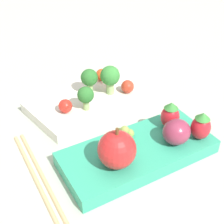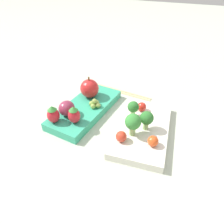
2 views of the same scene
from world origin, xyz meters
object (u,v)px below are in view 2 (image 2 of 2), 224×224
cherry_tomato_0 (153,141)px  plum (67,108)px  grape_cluster (95,104)px  chopsticks_pair (119,91)px  broccoli_floret_2 (133,107)px  cherry_tomato_2 (142,107)px  strawberry_0 (74,115)px  broccoli_floret_0 (133,122)px  strawberry_1 (53,114)px  bento_box_fruit (86,109)px  bento_box_savoury (142,130)px  apple (90,88)px  cherry_tomato_1 (121,136)px  broccoli_floret_1 (147,119)px

cherry_tomato_0 → plum: (-0.01, -0.22, 0.01)m
grape_cluster → chopsticks_pair: 0.13m
cherry_tomato_0 → plum: bearing=-93.4°
broccoli_floret_2 → cherry_tomato_2: (-0.03, 0.01, -0.02)m
strawberry_0 → grape_cluster: strawberry_0 is taller
plum → chopsticks_pair: size_ratio=0.20×
broccoli_floret_0 → strawberry_1: size_ratio=1.21×
bento_box_fruit → grape_cluster: grape_cluster is taller
bento_box_savoury → strawberry_0: 0.16m
cherry_tomato_2 → chopsticks_pair: bearing=-132.6°
apple → strawberry_0: apple is taller
cherry_tomato_0 → cherry_tomato_1: same height
broccoli_floret_2 → broccoli_floret_1: bearing=52.8°
cherry_tomato_0 → apple: size_ratio=0.38×
broccoli_floret_2 → strawberry_1: bearing=-58.4°
cherry_tomato_0 → apple: apple is taller
cherry_tomato_0 → grape_cluster: bearing=-112.2°
broccoli_floret_2 → cherry_tomato_1: (0.09, 0.01, -0.02)m
broccoli_floret_0 → cherry_tomato_0: 0.06m
broccoli_floret_0 → strawberry_1: broccoli_floret_0 is taller
broccoli_floret_1 → cherry_tomato_0: (0.04, 0.03, -0.02)m
cherry_tomato_0 → chopsticks_pair: size_ratio=0.11×
bento_box_savoury → strawberry_1: (0.07, -0.20, 0.03)m
bento_box_fruit → cherry_tomato_2: size_ratio=9.99×
broccoli_floret_2 → plum: bearing=-67.1°
apple → cherry_tomato_2: bearing=89.7°
bento_box_fruit → plum: plum is taller
broccoli_floret_0 → broccoli_floret_1: bearing=143.9°
cherry_tomato_0 → grape_cluster: (-0.07, -0.17, 0.00)m
strawberry_1 → bento_box_fruit: bearing=159.1°
broccoli_floret_2 → apple: apple is taller
strawberry_0 → plum: (-0.02, -0.03, -0.00)m
broccoli_floret_1 → cherry_tomato_2: 0.07m
bento_box_savoury → apple: (-0.06, -0.17, 0.04)m
broccoli_floret_1 → chopsticks_pair: 0.21m
bento_box_fruit → grape_cluster: size_ratio=7.14×
broccoli_floret_2 → chopsticks_pair: bearing=-144.8°
grape_cluster → apple: bearing=-137.3°
bento_box_savoury → cherry_tomato_2: (-0.06, -0.02, 0.02)m
apple → broccoli_floret_2: bearing=76.5°
bento_box_savoury → chopsticks_pair: bearing=-141.7°
cherry_tomato_1 → bento_box_savoury: bearing=154.4°
plum → grape_cluster: 0.07m
broccoli_floret_1 → chopsticks_pair: broccoli_floret_1 is taller
bento_box_savoury → strawberry_1: 0.21m
broccoli_floret_2 → cherry_tomato_1: 0.09m
broccoli_floret_2 → strawberry_1: size_ratio=0.95×
apple → plum: 0.10m
bento_box_fruit → cherry_tomato_2: bearing=107.5°
plum → chopsticks_pair: plum is taller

